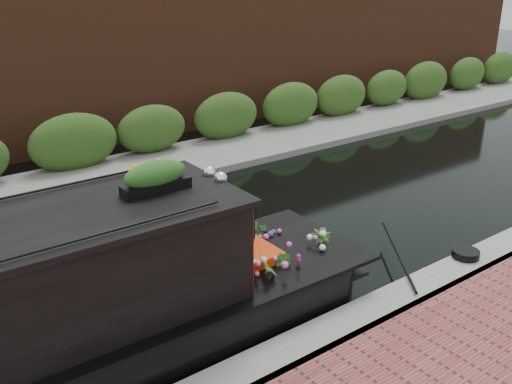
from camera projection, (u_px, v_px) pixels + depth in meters
ground at (180, 256)px, 9.58m from camera, size 80.00×80.00×0.00m
near_bank_coping at (313, 354)px, 7.12m from camera, size 40.00×0.60×0.50m
far_bank_path at (86, 185)px, 12.70m from camera, size 40.00×2.40×0.34m
far_hedge at (72, 174)px, 13.37m from camera, size 40.00×1.10×2.80m
far_brick_wall at (43, 153)px, 14.94m from camera, size 40.00×1.00×8.00m
rope_fender at (329, 261)px, 9.03m from camera, size 0.34×0.40×0.34m
coiled_mooring_rope at (466, 254)px, 8.97m from camera, size 0.42×0.42×0.12m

